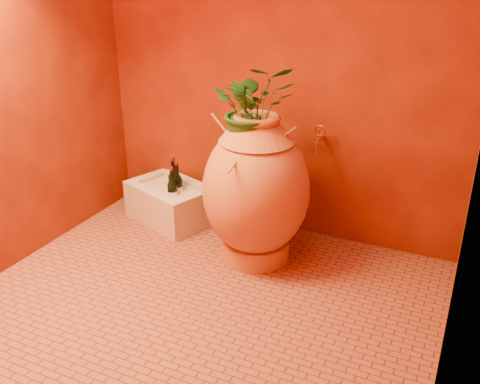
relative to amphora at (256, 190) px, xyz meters
The scene contains 11 objects.
floor 0.71m from the amphora, 97.09° to the right, with size 2.50×2.50×0.00m, color brown.
wall_back 0.91m from the amphora, 98.19° to the left, with size 2.50×0.02×2.50m, color #541404.
wall_left 1.62m from the amphora, 157.84° to the right, with size 0.02×2.00×2.50m, color #541404.
amphora is the anchor object (origin of this frame).
stone_basin 0.86m from the amphora, 164.37° to the left, with size 0.68×0.59×0.27m.
wine_bottle_a 0.76m from the amphora, 162.74° to the left, with size 0.08×0.08×0.31m.
wine_bottle_b 0.74m from the amphora, 168.60° to the left, with size 0.07×0.07×0.30m.
wine_bottle_c 0.80m from the amphora, 162.49° to the left, with size 0.08×0.08×0.33m.
wall_tap 0.52m from the amphora, 54.74° to the left, with size 0.08×0.16×0.18m.
plant_main 0.50m from the amphora, 145.15° to the left, with size 0.47×0.41×0.52m, color #164018.
plant_side 0.48m from the amphora, 147.65° to the right, with size 0.22×0.18×0.40m, color #164018.
Camera 1 is at (1.25, -2.19, 1.76)m, focal length 40.00 mm.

